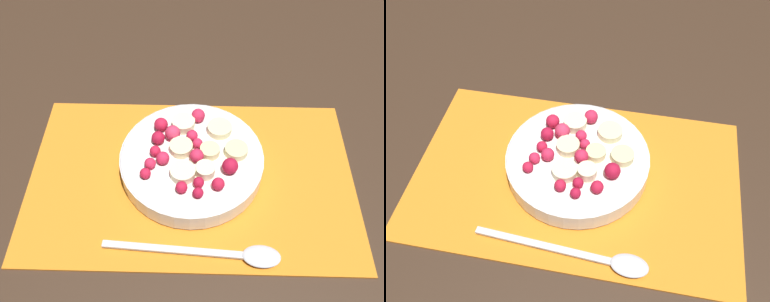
# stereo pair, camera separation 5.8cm
# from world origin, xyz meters

# --- Properties ---
(ground_plane) EXTENTS (3.00, 3.00, 0.00)m
(ground_plane) POSITION_xyz_m (0.00, 0.00, 0.00)
(ground_plane) COLOR #382619
(placemat) EXTENTS (0.46, 0.28, 0.01)m
(placemat) POSITION_xyz_m (0.00, 0.00, 0.00)
(placemat) COLOR orange
(placemat) RESTS_ON ground_plane
(fruit_bowl) EXTENTS (0.20, 0.20, 0.05)m
(fruit_bowl) POSITION_xyz_m (0.00, 0.02, 0.03)
(fruit_bowl) COLOR white
(fruit_bowl) RESTS_ON placemat
(spoon) EXTENTS (0.22, 0.03, 0.01)m
(spoon) POSITION_xyz_m (0.05, -0.12, 0.01)
(spoon) COLOR silver
(spoon) RESTS_ON placemat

